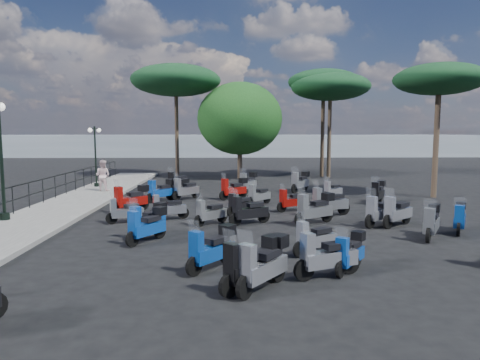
{
  "coord_description": "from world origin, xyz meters",
  "views": [
    {
      "loc": [
        0.8,
        -16.1,
        3.36
      ],
      "look_at": [
        1.23,
        3.24,
        1.2
      ],
      "focal_mm": 32.0,
      "sensor_mm": 36.0,
      "label": 1
    }
  ],
  "objects_px": {
    "scooter_3": "(125,212)",
    "scooter_26": "(431,223)",
    "scooter_19": "(350,253)",
    "pine_3": "(439,80)",
    "scooter_14": "(249,212)",
    "scooter_10": "(161,191)",
    "scooter_8": "(210,213)",
    "scooter_20": "(315,209)",
    "scooter_18": "(326,257)",
    "scooter_2": "(168,209)",
    "lamp_post_2": "(95,152)",
    "scooter_29": "(300,182)",
    "scooter_12": "(263,265)",
    "scooter_31": "(147,226)",
    "lamp_post_1": "(1,151)",
    "scooter_4": "(131,199)",
    "scooter_7": "(252,265)",
    "scooter_22": "(259,196)",
    "scooter_15": "(292,201)",
    "scooter_21": "(329,203)",
    "scooter_28": "(378,193)",
    "scooter_25": "(460,218)",
    "scooter_11": "(185,190)",
    "scooter_16": "(234,189)",
    "scooter_13": "(315,239)",
    "scooter_27": "(379,212)",
    "pine_0": "(324,82)",
    "scooter_1": "(148,221)",
    "scooter_30": "(397,213)",
    "pine_1": "(330,87)",
    "scooter_5": "(178,182)",
    "scooter_6": "(212,249)",
    "pine_2": "(176,81)"
  },
  "relations": [
    {
      "from": "lamp_post_2",
      "to": "pine_2",
      "type": "height_order",
      "value": "pine_2"
    },
    {
      "from": "lamp_post_1",
      "to": "scooter_4",
      "type": "xyz_separation_m",
      "value": [
        4.11,
        2.29,
        -2.13
      ]
    },
    {
      "from": "scooter_10",
      "to": "scooter_8",
      "type": "bearing_deg",
      "value": 156.15
    },
    {
      "from": "lamp_post_1",
      "to": "scooter_4",
      "type": "relative_size",
      "value": 3.07
    },
    {
      "from": "scooter_4",
      "to": "scooter_22",
      "type": "bearing_deg",
      "value": -119.76
    },
    {
      "from": "scooter_14",
      "to": "scooter_20",
      "type": "distance_m",
      "value": 2.44
    },
    {
      "from": "scooter_4",
      "to": "scooter_14",
      "type": "distance_m",
      "value": 5.56
    },
    {
      "from": "scooter_13",
      "to": "pine_3",
      "type": "relative_size",
      "value": 0.2
    },
    {
      "from": "scooter_26",
      "to": "pine_3",
      "type": "relative_size",
      "value": 0.22
    },
    {
      "from": "scooter_6",
      "to": "scooter_13",
      "type": "height_order",
      "value": "scooter_6"
    },
    {
      "from": "scooter_7",
      "to": "scooter_15",
      "type": "distance_m",
      "value": 9.38
    },
    {
      "from": "scooter_14",
      "to": "scooter_26",
      "type": "distance_m",
      "value": 6.12
    },
    {
      "from": "scooter_14",
      "to": "pine_3",
      "type": "xyz_separation_m",
      "value": [
        9.91,
        6.41,
        5.52
      ]
    },
    {
      "from": "lamp_post_2",
      "to": "scooter_30",
      "type": "bearing_deg",
      "value": -16.49
    },
    {
      "from": "scooter_20",
      "to": "scooter_18",
      "type": "bearing_deg",
      "value": 139.11
    },
    {
      "from": "scooter_12",
      "to": "scooter_31",
      "type": "height_order",
      "value": "scooter_12"
    },
    {
      "from": "scooter_14",
      "to": "scooter_22",
      "type": "distance_m",
      "value": 4.31
    },
    {
      "from": "scooter_8",
      "to": "scooter_26",
      "type": "height_order",
      "value": "scooter_26"
    },
    {
      "from": "scooter_20",
      "to": "scooter_26",
      "type": "height_order",
      "value": "scooter_20"
    },
    {
      "from": "scooter_18",
      "to": "pine_0",
      "type": "bearing_deg",
      "value": -33.05
    },
    {
      "from": "scooter_19",
      "to": "scooter_21",
      "type": "distance_m",
      "value": 6.98
    },
    {
      "from": "scooter_15",
      "to": "scooter_27",
      "type": "distance_m",
      "value": 4.05
    },
    {
      "from": "scooter_2",
      "to": "lamp_post_2",
      "type": "bearing_deg",
      "value": 10.33
    },
    {
      "from": "scooter_3",
      "to": "scooter_26",
      "type": "distance_m",
      "value": 10.61
    },
    {
      "from": "scooter_20",
      "to": "scooter_13",
      "type": "bearing_deg",
      "value": 136.58
    },
    {
      "from": "scooter_6",
      "to": "scooter_21",
      "type": "bearing_deg",
      "value": -84.24
    },
    {
      "from": "scooter_30",
      "to": "scooter_3",
      "type": "bearing_deg",
      "value": 45.22
    },
    {
      "from": "scooter_27",
      "to": "pine_0",
      "type": "xyz_separation_m",
      "value": [
        1.64,
        17.46,
        6.58
      ]
    },
    {
      "from": "scooter_16",
      "to": "scooter_20",
      "type": "height_order",
      "value": "scooter_20"
    },
    {
      "from": "scooter_7",
      "to": "scooter_22",
      "type": "height_order",
      "value": "scooter_7"
    },
    {
      "from": "scooter_29",
      "to": "scooter_26",
      "type": "bearing_deg",
      "value": 138.89
    },
    {
      "from": "scooter_4",
      "to": "scooter_13",
      "type": "height_order",
      "value": "scooter_4"
    },
    {
      "from": "scooter_7",
      "to": "scooter_31",
      "type": "distance_m",
      "value": 5.04
    },
    {
      "from": "scooter_10",
      "to": "scooter_12",
      "type": "xyz_separation_m",
      "value": [
        4.07,
        -11.84,
        0.01
      ]
    },
    {
      "from": "scooter_5",
      "to": "scooter_21",
      "type": "height_order",
      "value": "scooter_21"
    },
    {
      "from": "scooter_12",
      "to": "scooter_22",
      "type": "relative_size",
      "value": 1.22
    },
    {
      "from": "scooter_19",
      "to": "pine_3",
      "type": "height_order",
      "value": "pine_3"
    },
    {
      "from": "scooter_25",
      "to": "scooter_11",
      "type": "bearing_deg",
      "value": -5.58
    },
    {
      "from": "scooter_1",
      "to": "scooter_18",
      "type": "xyz_separation_m",
      "value": [
        4.9,
        -4.13,
        -0.02
      ]
    },
    {
      "from": "scooter_21",
      "to": "scooter_28",
      "type": "bearing_deg",
      "value": -65.38
    },
    {
      "from": "scooter_10",
      "to": "scooter_2",
      "type": "bearing_deg",
      "value": 142.25
    },
    {
      "from": "scooter_30",
      "to": "pine_1",
      "type": "height_order",
      "value": "pine_1"
    },
    {
      "from": "scooter_12",
      "to": "scooter_29",
      "type": "relative_size",
      "value": 0.95
    },
    {
      "from": "scooter_10",
      "to": "scooter_19",
      "type": "xyz_separation_m",
      "value": [
        6.27,
        -10.67,
        -0.08
      ]
    },
    {
      "from": "scooter_7",
      "to": "scooter_25",
      "type": "height_order",
      "value": "scooter_7"
    },
    {
      "from": "scooter_11",
      "to": "scooter_13",
      "type": "relative_size",
      "value": 1.0
    },
    {
      "from": "scooter_15",
      "to": "scooter_16",
      "type": "bearing_deg",
      "value": 8.07
    },
    {
      "from": "scooter_10",
      "to": "scooter_29",
      "type": "height_order",
      "value": "scooter_29"
    },
    {
      "from": "scooter_2",
      "to": "scooter_15",
      "type": "xyz_separation_m",
      "value": [
        5.03,
        1.69,
        -0.01
      ]
    },
    {
      "from": "scooter_28",
      "to": "pine_0",
      "type": "relative_size",
      "value": 0.19
    }
  ]
}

